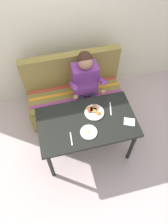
% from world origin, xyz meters
% --- Properties ---
extents(ground_plane, '(8.00, 8.00, 0.00)m').
position_xyz_m(ground_plane, '(0.00, 0.00, 0.00)').
color(ground_plane, '#BCA7A4').
extents(back_wall, '(4.40, 0.10, 2.60)m').
position_xyz_m(back_wall, '(0.00, 1.27, 1.30)').
color(back_wall, beige).
rests_on(back_wall, ground).
extents(table, '(1.20, 0.70, 0.73)m').
position_xyz_m(table, '(0.00, 0.00, 0.65)').
color(table, black).
rests_on(table, ground).
extents(couch, '(1.44, 0.56, 1.00)m').
position_xyz_m(couch, '(0.00, 0.76, 0.33)').
color(couch, olive).
rests_on(couch, ground).
extents(person, '(0.45, 0.61, 1.21)m').
position_xyz_m(person, '(0.14, 0.59, 0.74)').
color(person, '#773487').
rests_on(person, ground).
extents(plate_breakfast, '(0.24, 0.24, 0.05)m').
position_xyz_m(plate_breakfast, '(0.12, 0.11, 0.74)').
color(plate_breakfast, white).
rests_on(plate_breakfast, table).
extents(plate_eggs, '(0.20, 0.20, 0.04)m').
position_xyz_m(plate_eggs, '(-0.02, -0.16, 0.74)').
color(plate_eggs, white).
rests_on(plate_eggs, table).
extents(napkin, '(0.16, 0.15, 0.01)m').
position_xyz_m(napkin, '(0.50, -0.13, 0.73)').
color(napkin, silver).
rests_on(napkin, table).
extents(fork, '(0.03, 0.17, 0.00)m').
position_xyz_m(fork, '(-0.24, -0.19, 0.73)').
color(fork, silver).
rests_on(fork, table).
extents(knife, '(0.06, 0.20, 0.00)m').
position_xyz_m(knife, '(0.34, 0.11, 0.73)').
color(knife, silver).
rests_on(knife, table).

